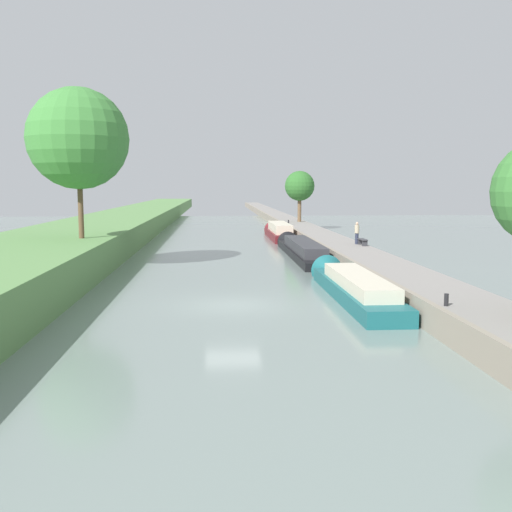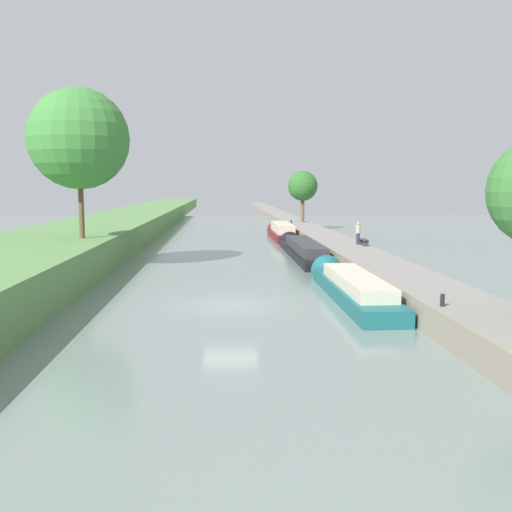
{
  "view_description": "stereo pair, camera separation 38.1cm",
  "coord_description": "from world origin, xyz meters",
  "px_view_note": "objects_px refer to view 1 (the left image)",
  "views": [
    {
      "loc": [
        -0.71,
        -25.6,
        5.35
      ],
      "look_at": [
        1.76,
        10.28,
        1.0
      ],
      "focal_mm": 40.44,
      "sensor_mm": 36.0,
      "label": 1
    },
    {
      "loc": [
        -0.33,
        -25.63,
        5.35
      ],
      "look_at": [
        1.76,
        10.28,
        1.0
      ],
      "focal_mm": 40.44,
      "sensor_mm": 36.0,
      "label": 2
    }
  ],
  "objects_px": {
    "narrowboat_teal": "(351,286)",
    "mooring_bollard_far": "(288,222)",
    "narrowboat_maroon": "(279,232)",
    "narrowboat_black": "(301,249)",
    "person_walking": "(357,232)",
    "mooring_bollard_near": "(446,300)",
    "park_bench": "(363,241)"
  },
  "relations": [
    {
      "from": "narrowboat_teal",
      "to": "mooring_bollard_far",
      "type": "height_order",
      "value": "mooring_bollard_far"
    },
    {
      "from": "narrowboat_maroon",
      "to": "mooring_bollard_far",
      "type": "relative_size",
      "value": 28.99
    },
    {
      "from": "narrowboat_teal",
      "to": "narrowboat_black",
      "type": "bearing_deg",
      "value": 90.1
    },
    {
      "from": "narrowboat_teal",
      "to": "person_walking",
      "type": "bearing_deg",
      "value": 75.31
    },
    {
      "from": "mooring_bollard_near",
      "to": "mooring_bollard_far",
      "type": "bearing_deg",
      "value": 90.0
    },
    {
      "from": "narrowboat_maroon",
      "to": "person_walking",
      "type": "relative_size",
      "value": 7.86
    },
    {
      "from": "narrowboat_maroon",
      "to": "park_bench",
      "type": "bearing_deg",
      "value": -76.97
    },
    {
      "from": "mooring_bollard_near",
      "to": "narrowboat_maroon",
      "type": "bearing_deg",
      "value": 92.59
    },
    {
      "from": "mooring_bollard_far",
      "to": "park_bench",
      "type": "height_order",
      "value": "park_bench"
    },
    {
      "from": "person_walking",
      "to": "park_bench",
      "type": "bearing_deg",
      "value": -78.62
    },
    {
      "from": "mooring_bollard_near",
      "to": "mooring_bollard_far",
      "type": "xyz_separation_m",
      "value": [
        0.0,
        45.88,
        0.0
      ]
    },
    {
      "from": "person_walking",
      "to": "mooring_bollard_far",
      "type": "relative_size",
      "value": 3.69
    },
    {
      "from": "narrowboat_teal",
      "to": "park_bench",
      "type": "xyz_separation_m",
      "value": [
        4.12,
        13.98,
        0.87
      ]
    },
    {
      "from": "narrowboat_maroon",
      "to": "mooring_bollard_near",
      "type": "bearing_deg",
      "value": -87.41
    },
    {
      "from": "narrowboat_black",
      "to": "park_bench",
      "type": "height_order",
      "value": "park_bench"
    },
    {
      "from": "narrowboat_maroon",
      "to": "person_walking",
      "type": "distance_m",
      "value": 17.77
    },
    {
      "from": "person_walking",
      "to": "park_bench",
      "type": "xyz_separation_m",
      "value": [
        0.2,
        -0.99,
        -0.53
      ]
    },
    {
      "from": "narrowboat_maroon",
      "to": "narrowboat_black",
      "type": "bearing_deg",
      "value": -89.74
    },
    {
      "from": "person_walking",
      "to": "park_bench",
      "type": "distance_m",
      "value": 1.14
    },
    {
      "from": "narrowboat_black",
      "to": "mooring_bollard_far",
      "type": "distance_m",
      "value": 21.82
    },
    {
      "from": "mooring_bollard_near",
      "to": "person_walking",
      "type": "bearing_deg",
      "value": 84.34
    },
    {
      "from": "narrowboat_teal",
      "to": "person_walking",
      "type": "height_order",
      "value": "person_walking"
    },
    {
      "from": "narrowboat_teal",
      "to": "narrowboat_black",
      "type": "xyz_separation_m",
      "value": [
        -0.03,
        16.66,
        -0.01
      ]
    },
    {
      "from": "narrowboat_black",
      "to": "mooring_bollard_near",
      "type": "distance_m",
      "value": 24.22
    },
    {
      "from": "narrowboat_black",
      "to": "person_walking",
      "type": "relative_size",
      "value": 10.26
    },
    {
      "from": "narrowboat_teal",
      "to": "mooring_bollard_near",
      "type": "bearing_deg",
      "value": -77.2
    },
    {
      "from": "narrowboat_maroon",
      "to": "mooring_bollard_far",
      "type": "xyz_separation_m",
      "value": [
        1.8,
        6.16,
        0.61
      ]
    },
    {
      "from": "narrowboat_teal",
      "to": "person_walking",
      "type": "relative_size",
      "value": 7.84
    },
    {
      "from": "narrowboat_black",
      "to": "mooring_bollard_near",
      "type": "bearing_deg",
      "value": -85.91
    },
    {
      "from": "narrowboat_teal",
      "to": "park_bench",
      "type": "bearing_deg",
      "value": 73.57
    },
    {
      "from": "mooring_bollard_far",
      "to": "narrowboat_maroon",
      "type": "bearing_deg",
      "value": -106.28
    },
    {
      "from": "narrowboat_black",
      "to": "park_bench",
      "type": "bearing_deg",
      "value": -32.85
    }
  ]
}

